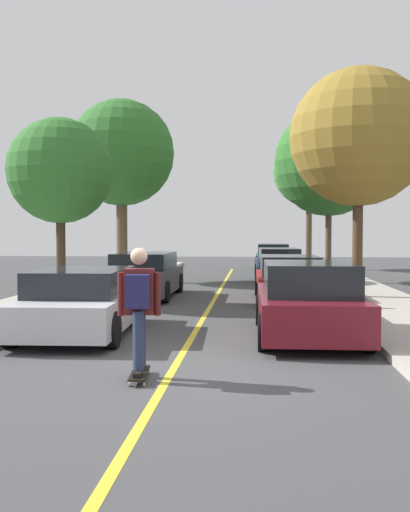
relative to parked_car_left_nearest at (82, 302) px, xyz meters
name	(u,v)px	position (x,y,z in m)	size (l,w,h in m)	color
ground	(171,374)	(2.18, -2.98, -0.63)	(80.00, 80.00, 0.00)	#424244
center_line	(198,327)	(2.18, 1.02, -0.63)	(0.12, 39.20, 0.01)	gold
parked_car_left_nearest	(82,302)	(0.00, 0.00, 0.00)	(2.09, 4.11, 1.27)	#B7B7BC
parked_car_left_near	(145,275)	(0.00, 6.54, 0.05)	(1.95, 4.34, 1.37)	#38383D
parked_car_right_nearest	(308,301)	(4.36, 0.02, 0.06)	(1.94, 4.16, 1.43)	maroon
parked_car_right_near	(289,279)	(4.36, 5.90, 0.02)	(1.96, 4.08, 1.32)	maroon
parked_car_right_far	(278,265)	(4.36, 12.73, 0.04)	(1.94, 4.28, 1.36)	navy
parked_car_right_farthest	(273,257)	(4.36, 19.85, 0.06)	(1.90, 4.69, 1.40)	#1E5B33
street_tree_left_nearest	(60,171)	(-1.98, 4.58, 3.04)	(2.89, 2.89, 5.00)	#3D2D1E
street_tree_left_near	(121,154)	(-1.98, 11.99, 4.55)	(4.26, 4.26, 7.20)	brown
street_tree_right_nearest	(359,138)	(6.34, 6.03, 4.09)	(3.97, 3.97, 6.57)	#4C3823
street_tree_right_near	(329,162)	(6.34, 12.51, 4.19)	(4.34, 4.34, 6.85)	brown
street_tree_right_far	(309,171)	(6.34, 20.75, 4.71)	(3.90, 3.90, 7.17)	brown
fire_hydrant	(356,294)	(5.86, 3.46, -0.14)	(0.20, 0.20, 0.70)	#B2140F
skateboard	(140,373)	(1.81, -3.33, -0.54)	(0.30, 0.86, 0.10)	black
skateboarder	(139,302)	(1.81, -3.37, 0.42)	(0.59, 0.71, 1.68)	black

